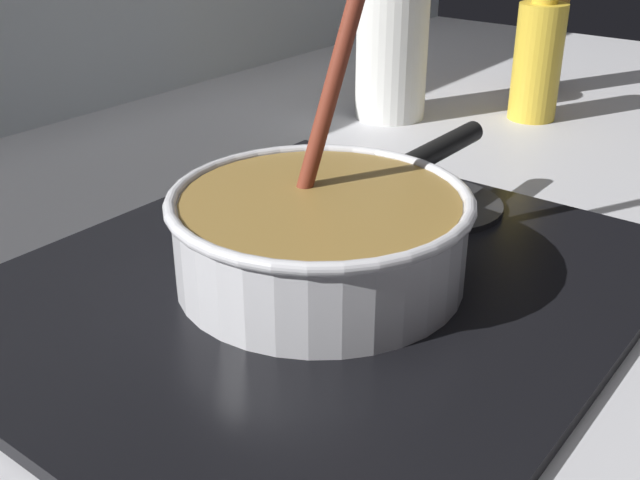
{
  "coord_description": "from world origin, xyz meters",
  "views": [
    {
      "loc": [
        -0.48,
        -0.16,
        0.33
      ],
      "look_at": [
        -0.03,
        0.19,
        0.05
      ],
      "focal_mm": 43.28,
      "sensor_mm": 36.0,
      "label": 1
    }
  ],
  "objects_px": {
    "cooking_pan": "(321,233)",
    "paper_towel_roll": "(392,39)",
    "oil_bottle": "(538,56)",
    "sauce_bottle": "(545,15)"
  },
  "relations": [
    {
      "from": "cooking_pan",
      "to": "paper_towel_roll",
      "type": "relative_size",
      "value": 1.78
    },
    {
      "from": "cooking_pan",
      "to": "oil_bottle",
      "type": "height_order",
      "value": "cooking_pan"
    },
    {
      "from": "paper_towel_roll",
      "to": "oil_bottle",
      "type": "xyz_separation_m",
      "value": [
        0.12,
        -0.17,
        -0.02
      ]
    },
    {
      "from": "cooking_pan",
      "to": "oil_bottle",
      "type": "xyz_separation_m",
      "value": [
        0.58,
        0.07,
        0.03
      ]
    },
    {
      "from": "sauce_bottle",
      "to": "paper_towel_roll",
      "type": "bearing_deg",
      "value": 156.75
    },
    {
      "from": "cooking_pan",
      "to": "sauce_bottle",
      "type": "height_order",
      "value": "cooking_pan"
    },
    {
      "from": "paper_towel_roll",
      "to": "sauce_bottle",
      "type": "bearing_deg",
      "value": -23.25
    },
    {
      "from": "sauce_bottle",
      "to": "paper_towel_roll",
      "type": "xyz_separation_m",
      "value": [
        -0.26,
        0.11,
        -0.01
      ]
    },
    {
      "from": "cooking_pan",
      "to": "paper_towel_roll",
      "type": "bearing_deg",
      "value": 26.61
    },
    {
      "from": "cooking_pan",
      "to": "oil_bottle",
      "type": "bearing_deg",
      "value": 6.47
    }
  ]
}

